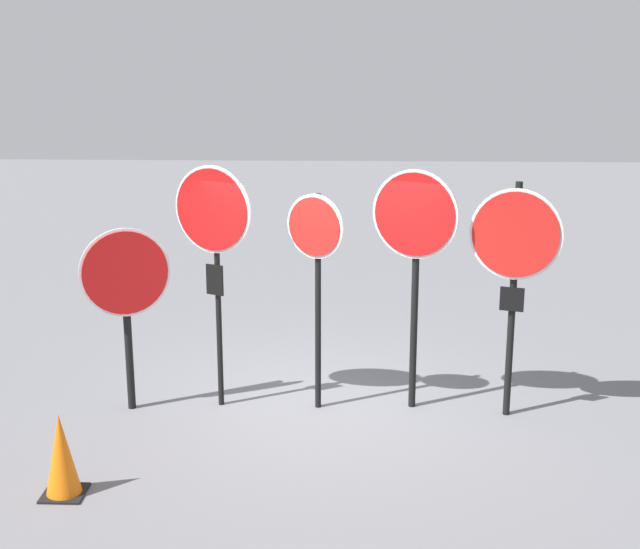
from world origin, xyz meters
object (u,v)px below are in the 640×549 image
at_px(stop_sign_1, 213,229).
at_px(stop_sign_4, 515,253).
at_px(traffic_cone_0, 61,455).
at_px(stop_sign_0, 126,286).
at_px(stop_sign_3, 415,237).
at_px(stop_sign_2, 316,252).

height_order(stop_sign_1, stop_sign_4, stop_sign_1).
bearing_deg(stop_sign_4, traffic_cone_0, -139.49).
xyz_separation_m(stop_sign_0, traffic_cone_0, (-0.16, -1.86, -1.03)).
bearing_deg(stop_sign_0, stop_sign_3, -18.27).
bearing_deg(stop_sign_2, stop_sign_1, -150.52).
distance_m(stop_sign_2, stop_sign_4, 2.05).
height_order(stop_sign_1, traffic_cone_0, stop_sign_1).
distance_m(stop_sign_1, stop_sign_3, 2.11).
bearing_deg(stop_sign_4, stop_sign_2, -166.99).
relative_size(stop_sign_2, traffic_cone_0, 3.08).
distance_m(stop_sign_1, traffic_cone_0, 2.79).
xyz_separation_m(stop_sign_1, stop_sign_4, (3.11, -0.16, -0.20)).
bearing_deg(stop_sign_2, traffic_cone_0, -106.84).
relative_size(stop_sign_1, traffic_cone_0, 3.46).
xyz_separation_m(stop_sign_1, traffic_cone_0, (-1.09, -2.00, -1.61)).
bearing_deg(traffic_cone_0, stop_sign_0, 84.96).
relative_size(stop_sign_1, stop_sign_2, 1.12).
bearing_deg(traffic_cone_0, stop_sign_3, 32.50).
relative_size(stop_sign_3, stop_sign_4, 1.04).
bearing_deg(stop_sign_1, traffic_cone_0, -93.09).
relative_size(stop_sign_3, traffic_cone_0, 3.41).
relative_size(stop_sign_2, stop_sign_3, 0.90).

